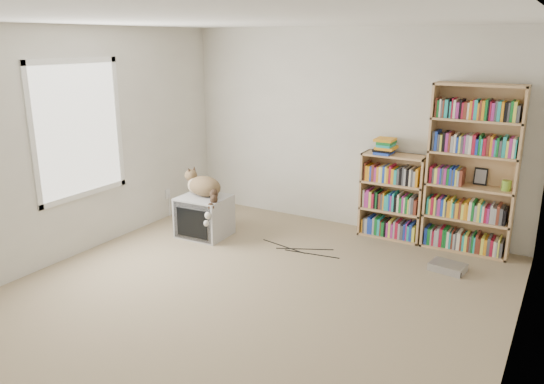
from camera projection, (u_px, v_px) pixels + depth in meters
The scene contains 16 objects.
floor at pixel (243, 302), 4.92m from camera, with size 4.50×5.00×0.01m, color gray.
wall_back at pixel (350, 130), 6.66m from camera, with size 4.50×0.02×2.50m, color silver.
wall_left at pixel (64, 146), 5.66m from camera, with size 0.02×5.00×2.50m, color silver.
wall_right at pixel (526, 212), 3.49m from camera, with size 0.02×5.00×2.50m, color silver.
ceiling at pixel (238, 19), 4.23m from camera, with size 4.50×5.00×0.02m, color white.
window at pixel (79, 130), 5.77m from camera, with size 0.02×1.22×1.52m, color white.
crt_tv at pixel (205, 216), 6.53m from camera, with size 0.60×0.55×0.50m.
cat at pixel (205, 190), 6.41m from camera, with size 0.65×0.55×0.54m.
bookcase_tall at pixel (472, 174), 5.90m from camera, with size 0.95×0.30×1.90m.
bookcase_short at pixel (393, 199), 6.44m from camera, with size 0.75×0.30×1.04m.
book_stack at pixel (385, 146), 6.27m from camera, with size 0.22×0.29×0.19m, color #A31533.
green_mug at pixel (507, 185), 5.73m from camera, with size 0.10×0.10×0.11m, color #7CB032.
framed_print at pixel (481, 176), 5.94m from camera, with size 0.14×0.01×0.19m, color black.
dvd_player at pixel (448, 267), 5.58m from camera, with size 0.35×0.25×0.08m, color #ADADB2.
wall_outlet at pixel (168, 194), 7.22m from camera, with size 0.01×0.08×0.13m, color silver.
floor_cables at pixel (323, 249), 6.17m from camera, with size 1.20×0.70×0.01m, color black, non-canonical shape.
Camera 1 is at (2.46, -3.71, 2.35)m, focal length 35.00 mm.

